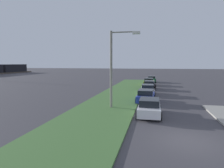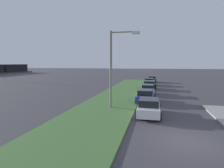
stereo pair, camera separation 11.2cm
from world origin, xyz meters
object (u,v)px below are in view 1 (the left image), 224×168
(parked_car_blue, at_px, (146,96))
(parked_car_yellow, at_px, (149,82))
(parked_car_white, at_px, (149,107))
(parked_car_black, at_px, (149,85))
(streetlight, at_px, (115,64))
(parked_car_silver, at_px, (148,90))
(parked_car_green, at_px, (152,79))

(parked_car_blue, distance_m, parked_car_yellow, 17.60)
(parked_car_blue, bearing_deg, parked_car_white, -172.52)
(parked_car_blue, distance_m, parked_car_black, 11.48)
(parked_car_yellow, bearing_deg, streetlight, 174.54)
(parked_car_silver, bearing_deg, streetlight, 160.30)
(parked_car_silver, distance_m, parked_car_black, 5.93)
(parked_car_silver, xyz_separation_m, parked_car_black, (5.93, -0.11, 0.00))
(parked_car_white, height_order, parked_car_yellow, same)
(parked_car_silver, bearing_deg, parked_car_white, -179.96)
(parked_car_black, relative_size, parked_car_green, 1.02)
(parked_car_green, bearing_deg, parked_car_white, -178.73)
(streetlight, bearing_deg, parked_car_green, -6.42)
(parked_car_white, bearing_deg, streetlight, 60.03)
(parked_car_silver, relative_size, parked_car_black, 1.00)
(parked_car_white, xyz_separation_m, parked_car_black, (17.21, 0.42, 0.00))
(parked_car_blue, xyz_separation_m, parked_car_black, (11.48, -0.13, 0.00))
(streetlight, bearing_deg, parked_car_black, -11.03)
(parked_car_black, bearing_deg, parked_car_yellow, 5.88)
(parked_car_blue, relative_size, parked_car_yellow, 1.00)
(parked_car_white, relative_size, parked_car_green, 1.00)
(parked_car_white, relative_size, parked_car_silver, 0.98)
(parked_car_black, distance_m, parked_car_green, 12.75)
(parked_car_blue, relative_size, parked_car_green, 1.01)
(parked_car_silver, bearing_deg, parked_car_blue, 177.20)
(parked_car_yellow, bearing_deg, parked_car_blue, -177.79)
(parked_car_green, height_order, streetlight, streetlight)
(parked_car_blue, xyz_separation_m, parked_car_green, (24.23, -0.30, 0.00))
(parked_car_blue, relative_size, parked_car_black, 0.99)
(parked_car_yellow, xyz_separation_m, streetlight, (-21.40, 2.71, 3.67))
(parked_car_black, relative_size, parked_car_yellow, 1.01)
(parked_car_white, relative_size, parked_car_blue, 0.99)
(parked_car_white, bearing_deg, parked_car_green, 0.10)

